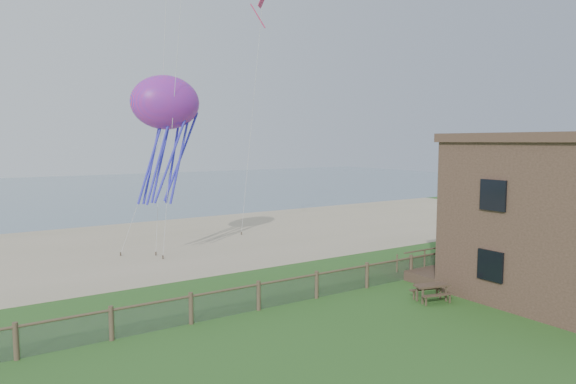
% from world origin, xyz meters
% --- Properties ---
extents(ground, '(160.00, 160.00, 0.00)m').
position_xyz_m(ground, '(0.00, 0.00, 0.00)').
color(ground, '#2E5F20').
rests_on(ground, ground).
extents(sand_beach, '(72.00, 20.00, 0.02)m').
position_xyz_m(sand_beach, '(0.00, 22.00, 0.00)').
color(sand_beach, tan).
rests_on(sand_beach, ground).
extents(ocean, '(160.00, 68.00, 0.02)m').
position_xyz_m(ocean, '(0.00, 66.00, 0.00)').
color(ocean, slate).
rests_on(ocean, ground).
extents(chainlink_fence, '(36.20, 0.20, 1.25)m').
position_xyz_m(chainlink_fence, '(0.00, 6.00, 0.55)').
color(chainlink_fence, '#483A28').
rests_on(chainlink_fence, ground).
extents(motel_deck, '(15.00, 2.00, 0.50)m').
position_xyz_m(motel_deck, '(13.00, 5.00, 0.25)').
color(motel_deck, brown).
rests_on(motel_deck, ground).
extents(picnic_table, '(1.79, 1.52, 0.65)m').
position_xyz_m(picnic_table, '(4.01, 2.87, 0.33)').
color(picnic_table, brown).
rests_on(picnic_table, ground).
extents(octopus_kite, '(3.95, 2.93, 7.76)m').
position_xyz_m(octopus_kite, '(-3.06, 16.50, 7.26)').
color(octopus_kite, '#FF285B').
extents(kite_red, '(1.74, 1.72, 2.10)m').
position_xyz_m(kite_red, '(4.12, 17.77, 15.75)').
color(kite_red, '#CA2350').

